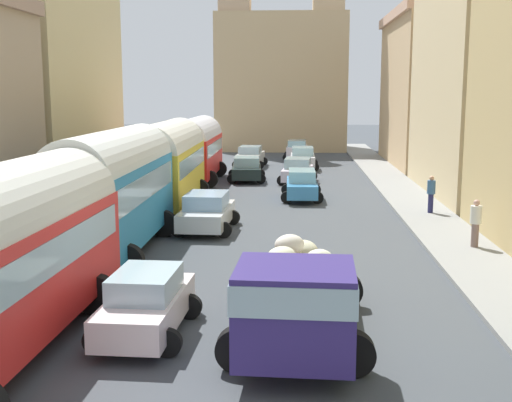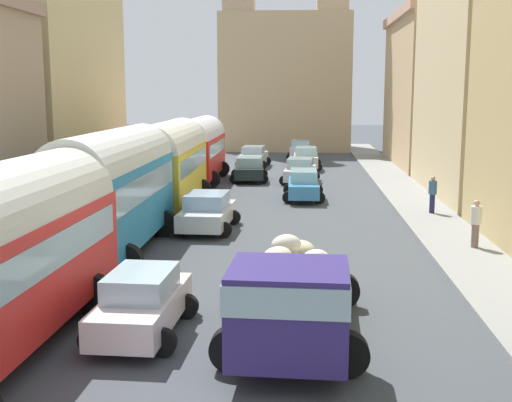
{
  "view_description": "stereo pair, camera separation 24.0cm",
  "coord_description": "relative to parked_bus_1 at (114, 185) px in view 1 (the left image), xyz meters",
  "views": [
    {
      "loc": [
        1.49,
        -5.82,
        5.45
      ],
      "look_at": [
        0.0,
        18.17,
        1.43
      ],
      "focal_mm": 45.97,
      "sensor_mm": 36.0,
      "label": 1
    },
    {
      "loc": [
        1.73,
        -5.81,
        5.45
      ],
      "look_at": [
        0.0,
        18.17,
        1.43
      ],
      "focal_mm": 45.97,
      "sensor_mm": 36.0,
      "label": 2
    }
  ],
  "objects": [
    {
      "name": "building_left_2",
      "position": [
        -5.92,
        10.59,
        4.44
      ],
      "size": [
        4.45,
        11.23,
        13.52
      ],
      "color": "#D2BC85",
      "rests_on": "ground"
    },
    {
      "name": "car_7",
      "position": [
        2.72,
        26.13,
        -1.58
      ],
      "size": [
        2.44,
        4.37,
        1.53
      ],
      "color": "silver",
      "rests_on": "ground"
    },
    {
      "name": "pedestrian_3",
      "position": [
        12.28,
        1.23,
        -1.33
      ],
      "size": [
        0.46,
        0.46,
        1.8
      ],
      "color": "#7E645C",
      "rests_on": "ground"
    },
    {
      "name": "sidewalk_right",
      "position": [
        11.85,
        11.5,
        -2.28
      ],
      "size": [
        2.5,
        70.0,
        0.14
      ],
      "primitive_type": "cube",
      "color": "gray",
      "rests_on": "ground"
    },
    {
      "name": "parked_bus_1",
      "position": [
        0.0,
        0.0,
        0.0
      ],
      "size": [
        3.23,
        8.94,
        4.21
      ],
      "color": "teal",
      "rests_on": "ground"
    },
    {
      "name": "cargo_truck_0",
      "position": [
        6.14,
        -7.89,
        -1.18
      ],
      "size": [
        3.28,
        7.02,
        2.21
      ],
      "color": "navy",
      "rests_on": "ground"
    },
    {
      "name": "car_2",
      "position": [
        6.52,
        25.07,
        -1.56
      ],
      "size": [
        2.28,
        4.24,
        1.57
      ],
      "color": "silver",
      "rests_on": "ground"
    },
    {
      "name": "car_0",
      "position": [
        6.37,
        11.87,
        -1.59
      ],
      "size": [
        2.15,
        4.28,
        1.52
      ],
      "color": "#3B86C3",
      "rests_on": "ground"
    },
    {
      "name": "car_3",
      "position": [
        6.11,
        31.43,
        -1.55
      ],
      "size": [
        2.25,
        3.87,
        1.59
      ],
      "color": "silver",
      "rests_on": "ground"
    },
    {
      "name": "distant_church",
      "position": [
        4.6,
        40.58,
        5.13
      ],
      "size": [
        11.98,
        6.5,
        21.32
      ],
      "color": "tan",
      "rests_on": "ground"
    },
    {
      "name": "parked_bus_2",
      "position": [
        0.0,
        9.0,
        -0.1
      ],
      "size": [
        3.45,
        8.79,
        4.09
      ],
      "color": "gold",
      "rests_on": "ground"
    },
    {
      "name": "parked_bus_3",
      "position": [
        0.0,
        18.0,
        -0.2
      ],
      "size": [
        3.26,
        8.12,
        3.9
      ],
      "color": "red",
      "rests_on": "ground"
    },
    {
      "name": "car_4",
      "position": [
        2.75,
        -7.36,
        -1.61
      ],
      "size": [
        2.19,
        3.81,
        1.49
      ],
      "color": "silver",
      "rests_on": "ground"
    },
    {
      "name": "building_right_3",
      "position": [
        15.93,
        28.16,
        3.29
      ],
      "size": [
        6.24,
        14.26,
        11.22
      ],
      "color": "tan",
      "rests_on": "ground"
    },
    {
      "name": "car_1",
      "position": [
        6.17,
        17.88,
        -1.6
      ],
      "size": [
        2.44,
        4.03,
        1.51
      ],
      "color": "silver",
      "rests_on": "ground"
    },
    {
      "name": "sidewalk_left",
      "position": [
        -2.65,
        11.5,
        -2.28
      ],
      "size": [
        2.5,
        70.0,
        0.14
      ],
      "primitive_type": "cube",
      "color": "gray",
      "rests_on": "ground"
    },
    {
      "name": "car_6",
      "position": [
        3.03,
        18.58,
        -1.6
      ],
      "size": [
        2.49,
        3.98,
        1.49
      ],
      "color": "black",
      "rests_on": "ground"
    },
    {
      "name": "building_right_2",
      "position": [
        15.52,
        13.79,
        4.39
      ],
      "size": [
        5.31,
        12.86,
        13.43
      ],
      "color": "#D5BC8C",
      "rests_on": "ground"
    },
    {
      "name": "pedestrian_1",
      "position": [
        12.05,
        7.69,
        -1.33
      ],
      "size": [
        0.5,
        0.5,
        1.79
      ],
      "color": "#232351",
      "rests_on": "ground"
    },
    {
      "name": "car_5",
      "position": [
        2.57,
        3.97,
        -1.6
      ],
      "size": [
        2.43,
        4.07,
        1.5
      ],
      "color": "silver",
      "rests_on": "ground"
    },
    {
      "name": "ground_plane",
      "position": [
        4.6,
        11.5,
        -2.35
      ],
      "size": [
        154.0,
        154.0,
        0.0
      ],
      "primitive_type": "plane",
      "color": "#41464C"
    }
  ]
}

